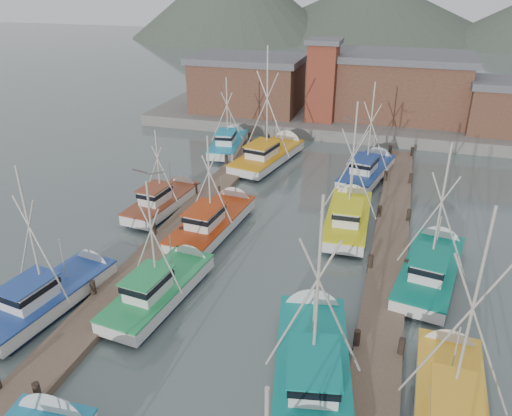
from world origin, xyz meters
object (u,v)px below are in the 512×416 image
(lookout_tower, at_px, (322,80))
(boat_12, at_px, (271,154))
(boat_4, at_px, (164,286))
(boat_8, at_px, (216,220))

(lookout_tower, xyz_separation_m, boat_12, (-2.58, -11.35, -4.86))
(lookout_tower, height_order, boat_4, lookout_tower)
(boat_4, height_order, boat_12, boat_12)
(boat_12, bearing_deg, lookout_tower, 88.36)
(lookout_tower, bearing_deg, boat_4, -94.21)
(boat_8, distance_m, boat_12, 14.07)
(lookout_tower, relative_size, boat_8, 0.91)
(boat_12, bearing_deg, boat_4, -78.57)
(boat_4, relative_size, boat_12, 0.74)
(lookout_tower, distance_m, boat_8, 26.01)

